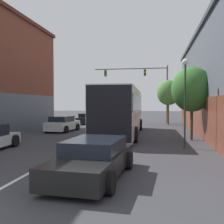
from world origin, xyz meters
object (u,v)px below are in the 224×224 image
hatchback_foreground (93,159)px  bus (121,109)px  traffic_signal_gantry (145,81)px  street_tree_near (192,89)px  parked_car_left_far (63,124)px  street_lamp (185,94)px  street_tree_far (168,93)px  parked_car_left_mid (88,119)px

hatchback_foreground → bus: bearing=7.2°
traffic_signal_gantry → street_tree_near: (3.76, -15.24, -1.83)m
parked_car_left_far → street_lamp: bearing=-120.8°
traffic_signal_gantry → street_tree_far: bearing=-42.1°
traffic_signal_gantry → street_tree_near: size_ratio=1.91×
hatchback_foreground → traffic_signal_gantry: (0.57, 24.90, 4.59)m
street_tree_near → bus: bearing=157.0°
hatchback_foreground → street_tree_far: bearing=-4.5°
street_lamp → hatchback_foreground: bearing=-119.4°
street_tree_far → parked_car_left_mid: bearing=-177.3°
parked_car_left_mid → parked_car_left_far: 8.61m
hatchback_foreground → street_tree_far: street_tree_far is taller
traffic_signal_gantry → street_lamp: (2.99, -18.58, -2.22)m
street_lamp → street_tree_far: 16.12m
parked_car_left_far → street_lamp: street_lamp is taller
parked_car_left_mid → street_lamp: size_ratio=0.88×
traffic_signal_gantry → street_tree_near: traffic_signal_gantry is taller
bus → street_tree_near: size_ratio=2.54×
parked_car_left_far → street_lamp: (9.64, -7.04, 2.35)m
parked_car_left_mid → street_tree_far: (9.46, 0.45, 3.07)m
street_tree_far → hatchback_foreground: bearing=-98.4°
traffic_signal_gantry → street_lamp: size_ratio=1.91×
parked_car_left_mid → parked_car_left_far: bearing=-177.3°
hatchback_foreground → street_tree_near: street_tree_near is taller
street_lamp → street_tree_near: same height
hatchback_foreground → parked_car_left_mid: bearing=19.5°
parked_car_left_mid → street_lamp: 18.57m
street_lamp → street_tree_near: (0.77, 3.34, 0.39)m
parked_car_left_mid → traffic_signal_gantry: traffic_signal_gantry is taller
street_tree_far → bus: bearing=-110.6°
parked_car_left_mid → bus: bearing=-149.6°
parked_car_left_far → parked_car_left_mid: bearing=5.8°
street_tree_near → traffic_signal_gantry: bearing=103.9°
parked_car_left_mid → traffic_signal_gantry: bearing=-64.1°
street_tree_far → parked_car_left_far: bearing=-136.0°
parked_car_left_mid → traffic_signal_gantry: 8.64m
bus → street_lamp: bearing=-143.5°
street_tree_far → street_lamp: bearing=-89.1°
parked_car_left_mid → traffic_signal_gantry: (6.71, 2.93, 4.59)m
traffic_signal_gantry → parked_car_left_mid: bearing=-156.4°
parked_car_left_far → hatchback_foreground: bearing=-150.2°
street_lamp → bus: bearing=127.8°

